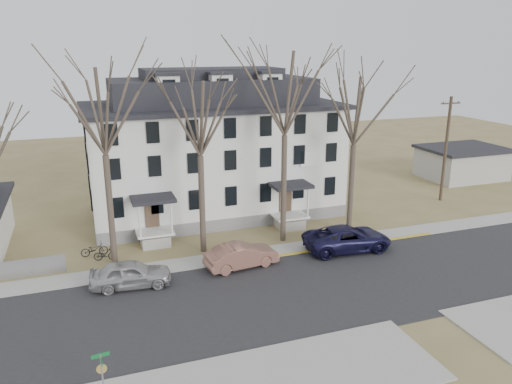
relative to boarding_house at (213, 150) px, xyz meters
name	(u,v)px	position (x,y,z in m)	size (l,w,h in m)	color
ground	(334,305)	(2.00, -17.95, -5.38)	(120.00, 120.00, 0.00)	olive
main_road	(318,289)	(2.00, -15.95, -5.38)	(120.00, 10.00, 0.04)	#27272A
far_sidewalk	(279,251)	(2.00, -9.95, -5.38)	(120.00, 2.00, 0.08)	#A09F97
yellow_curb	(349,246)	(7.00, -10.85, -5.38)	(14.00, 0.25, 0.06)	gold
boarding_house	(213,150)	(0.00, 0.00, 0.00)	(20.80, 12.36, 12.05)	slate
distant_building	(462,162)	(28.00, 2.05, -3.70)	(8.50, 6.50, 3.35)	#A09F97
tree_far_left	(101,105)	(-9.00, -8.15, 4.96)	(8.40, 8.40, 13.72)	#473B31
tree_mid_left	(199,113)	(-3.00, -8.15, 4.22)	(7.80, 7.80, 12.74)	#473B31
tree_center	(285,87)	(3.00, -8.15, 5.71)	(9.00, 9.00, 14.70)	#473B31
tree_mid_right	(356,106)	(8.50, -8.15, 4.22)	(7.80, 7.80, 12.74)	#473B31
utility_pole_far	(446,148)	(20.50, -3.95, -0.47)	(2.00, 0.28, 9.50)	#3D3023
car_silver	(131,275)	(-8.33, -11.97, -4.57)	(1.91, 4.74, 1.61)	#AAAAAA
car_tan	(241,256)	(-1.31, -11.57, -4.59)	(1.67, 4.78, 1.58)	brown
car_navy	(347,239)	(6.52, -11.39, -4.52)	(2.84, 6.16, 1.71)	#151334
bicycle_left	(94,250)	(-10.20, -6.55, -4.91)	(0.62, 1.78, 0.94)	black
bicycle_right	(105,254)	(-9.55, -7.61, -4.92)	(0.43, 1.54, 0.93)	black
street_sign	(102,372)	(-10.42, -22.09, -3.74)	(0.70, 0.70, 2.45)	gray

